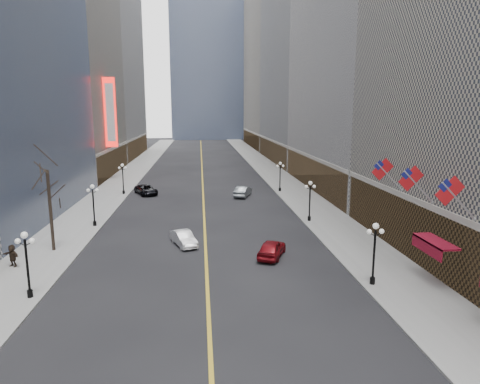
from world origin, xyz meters
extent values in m
cube|color=gray|center=(14.00, 70.00, 0.07)|extent=(6.00, 230.00, 0.15)
cube|color=gray|center=(-14.00, 70.00, 0.07)|extent=(6.00, 230.00, 0.15)
cube|color=gold|center=(0.00, 80.00, 0.01)|extent=(0.25, 200.00, 0.02)
cube|color=#4E3F34|center=(18.40, 29.00, 2.60)|extent=(2.80, 41.00, 5.00)
cube|color=#4E3F34|center=(18.40, 68.00, 2.60)|extent=(2.80, 35.00, 5.00)
cube|color=#949396|center=(30.00, 106.00, 24.00)|extent=(26.00, 40.00, 48.00)
cube|color=#4E3F34|center=(18.40, 106.00, 2.60)|extent=(2.80, 39.00, 5.00)
cube|color=#A79E8A|center=(30.00, 149.00, 31.00)|extent=(26.00, 46.00, 62.00)
cube|color=#4E3F34|center=(18.40, 149.00, 2.60)|extent=(2.80, 45.00, 5.00)
cube|color=#A79E8A|center=(-30.00, 87.00, 25.00)|extent=(26.00, 30.00, 50.00)
cube|color=#4E3F34|center=(-18.40, 87.00, 2.60)|extent=(2.80, 29.00, 5.00)
cube|color=beige|center=(-30.00, 121.00, 36.00)|extent=(26.00, 38.00, 72.00)
cube|color=#4E3F34|center=(-18.40, 121.00, 2.60)|extent=(2.80, 37.00, 5.00)
cylinder|color=black|center=(11.80, 30.00, 0.40)|extent=(0.36, 0.36, 0.50)
cylinder|color=black|center=(11.80, 30.00, 2.15)|extent=(0.16, 0.16, 4.00)
sphere|color=white|center=(11.80, 30.00, 4.45)|extent=(0.44, 0.44, 0.44)
sphere|color=white|center=(11.35, 30.00, 4.05)|extent=(0.36, 0.36, 0.36)
sphere|color=white|center=(12.25, 30.00, 4.05)|extent=(0.36, 0.36, 0.36)
cylinder|color=black|center=(11.80, 48.00, 0.40)|extent=(0.36, 0.36, 0.50)
cylinder|color=black|center=(11.80, 48.00, 2.15)|extent=(0.16, 0.16, 4.00)
sphere|color=white|center=(11.80, 48.00, 4.45)|extent=(0.44, 0.44, 0.44)
sphere|color=white|center=(11.35, 48.00, 4.05)|extent=(0.36, 0.36, 0.36)
sphere|color=white|center=(12.25, 48.00, 4.05)|extent=(0.36, 0.36, 0.36)
cylinder|color=black|center=(11.80, 66.00, 0.40)|extent=(0.36, 0.36, 0.50)
cylinder|color=black|center=(11.80, 66.00, 2.15)|extent=(0.16, 0.16, 4.00)
sphere|color=white|center=(11.80, 66.00, 4.45)|extent=(0.44, 0.44, 0.44)
sphere|color=white|center=(11.35, 66.00, 4.05)|extent=(0.36, 0.36, 0.36)
sphere|color=white|center=(12.25, 66.00, 4.05)|extent=(0.36, 0.36, 0.36)
cylinder|color=black|center=(-11.80, 30.00, 0.40)|extent=(0.36, 0.36, 0.50)
cylinder|color=black|center=(-11.80, 30.00, 2.15)|extent=(0.16, 0.16, 4.00)
sphere|color=white|center=(-11.80, 30.00, 4.45)|extent=(0.44, 0.44, 0.44)
sphere|color=white|center=(-12.25, 30.00, 4.05)|extent=(0.36, 0.36, 0.36)
sphere|color=white|center=(-11.35, 30.00, 4.05)|extent=(0.36, 0.36, 0.36)
cylinder|color=black|center=(-11.80, 48.00, 0.40)|extent=(0.36, 0.36, 0.50)
cylinder|color=black|center=(-11.80, 48.00, 2.15)|extent=(0.16, 0.16, 4.00)
sphere|color=white|center=(-11.80, 48.00, 4.45)|extent=(0.44, 0.44, 0.44)
sphere|color=white|center=(-12.25, 48.00, 4.05)|extent=(0.36, 0.36, 0.36)
sphere|color=white|center=(-11.35, 48.00, 4.05)|extent=(0.36, 0.36, 0.36)
cylinder|color=black|center=(-11.80, 66.00, 0.40)|extent=(0.36, 0.36, 0.50)
cylinder|color=black|center=(-11.80, 66.00, 2.15)|extent=(0.16, 0.16, 4.00)
sphere|color=white|center=(-11.80, 66.00, 4.45)|extent=(0.44, 0.44, 0.44)
sphere|color=white|center=(-12.25, 66.00, 4.05)|extent=(0.36, 0.36, 0.36)
sphere|color=white|center=(-11.35, 66.00, 4.05)|extent=(0.36, 0.36, 0.36)
cylinder|color=#B2B2B7|center=(15.80, 27.00, 6.80)|extent=(2.49, 0.12, 2.49)
cube|color=red|center=(15.15, 27.00, 7.45)|extent=(1.94, 0.04, 1.94)
cube|color=navy|center=(14.80, 27.00, 7.80)|extent=(0.88, 0.06, 0.88)
cylinder|color=#B2B2B7|center=(15.80, 32.00, 6.80)|extent=(2.49, 0.12, 2.49)
cube|color=red|center=(15.15, 32.00, 7.45)|extent=(1.94, 0.04, 1.94)
cube|color=navy|center=(14.80, 32.00, 7.80)|extent=(0.88, 0.06, 0.88)
cylinder|color=#B2B2B7|center=(15.80, 37.00, 6.80)|extent=(2.49, 0.12, 2.49)
cube|color=red|center=(15.15, 37.00, 7.45)|extent=(1.94, 0.04, 1.94)
cube|color=navy|center=(14.80, 37.00, 7.80)|extent=(0.88, 0.06, 0.88)
cube|color=maroon|center=(16.30, 30.00, 3.20)|extent=(1.40, 4.00, 0.15)
cube|color=maroon|center=(15.65, 30.00, 2.80)|extent=(0.10, 4.00, 0.90)
cube|color=red|center=(-15.90, 80.00, 12.00)|extent=(2.00, 0.50, 12.00)
cube|color=white|center=(-15.85, 80.00, 12.00)|extent=(1.40, 0.55, 10.00)
cylinder|color=#2D231C|center=(-13.50, 40.00, 3.75)|extent=(0.28, 0.28, 7.20)
imported|color=silver|center=(-2.00, 40.70, 0.68)|extent=(2.80, 4.35, 1.35)
imported|color=black|center=(-8.47, 65.91, 0.72)|extent=(4.32, 5.72, 1.44)
imported|color=maroon|center=(5.63, 36.77, 0.76)|extent=(3.39, 4.82, 1.52)
imported|color=#55595D|center=(5.76, 62.93, 0.78)|extent=(3.11, 5.04, 1.57)
imported|color=black|center=(-15.37, 36.08, 1.05)|extent=(1.68, 1.26, 1.80)
camera|label=1|loc=(-0.35, 2.15, 12.41)|focal=32.00mm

